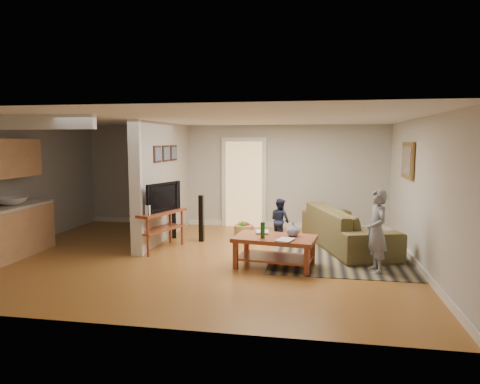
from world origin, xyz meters
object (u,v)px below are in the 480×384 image
(coffee_table, at_px, (276,243))
(child, at_px, (375,272))
(sofa, at_px, (346,247))
(tv_console, at_px, (160,215))
(speaker_left, at_px, (201,218))
(speaker_right, at_px, (174,217))
(toddler, at_px, (280,242))
(toy_basket, at_px, (244,231))

(coffee_table, relative_size, child, 1.06)
(sofa, bearing_deg, tv_console, 85.06)
(sofa, bearing_deg, coffee_table, 123.79)
(speaker_left, bearing_deg, speaker_right, 167.37)
(coffee_table, xyz_separation_m, speaker_right, (-2.39, 1.79, 0.07))
(toddler, bearing_deg, toy_basket, 25.49)
(toddler, bearing_deg, coffee_table, 137.11)
(speaker_left, bearing_deg, sofa, 3.74)
(tv_console, bearing_deg, toy_basket, 60.62)
(toddler, bearing_deg, speaker_right, 44.73)
(sofa, height_order, speaker_left, speaker_left)
(speaker_left, distance_m, speaker_right, 0.71)
(coffee_table, distance_m, child, 1.66)
(coffee_table, height_order, toy_basket, coffee_table)
(sofa, xyz_separation_m, tv_console, (-3.60, -0.81, 0.69))
(speaker_left, bearing_deg, child, -21.98)
(sofa, xyz_separation_m, speaker_left, (-2.98, 0.01, 0.49))
(toy_basket, xyz_separation_m, toddler, (0.81, -0.28, -0.16))
(speaker_right, height_order, toddler, speaker_right)
(tv_console, xyz_separation_m, child, (3.94, -0.80, -0.69))
(speaker_right, bearing_deg, sofa, -23.95)
(sofa, relative_size, tv_console, 2.11)
(speaker_right, bearing_deg, coffee_table, -57.63)
(coffee_table, xyz_separation_m, toy_basket, (-0.89, 2.08, -0.25))
(child, bearing_deg, toy_basket, -143.66)
(speaker_left, relative_size, child, 0.73)
(child, bearing_deg, speaker_left, -129.54)
(sofa, relative_size, child, 2.02)
(tv_console, xyz_separation_m, toy_basket, (1.44, 1.29, -0.53))
(coffee_table, height_order, tv_console, tv_console)
(coffee_table, relative_size, speaker_right, 1.51)
(tv_console, bearing_deg, toddler, 42.85)
(toy_basket, relative_size, toddler, 0.46)
(speaker_right, distance_m, child, 4.42)
(tv_console, relative_size, child, 0.96)
(tv_console, distance_m, speaker_right, 1.04)
(sofa, distance_m, speaker_right, 3.70)
(coffee_table, xyz_separation_m, child, (1.61, -0.01, -0.41))
(sofa, distance_m, tv_console, 3.75)
(speaker_left, bearing_deg, toy_basket, 34.17)
(toy_basket, bearing_deg, coffee_table, -66.87)
(coffee_table, distance_m, tv_console, 2.47)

